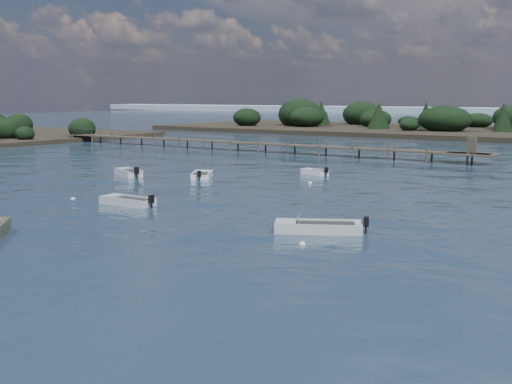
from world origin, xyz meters
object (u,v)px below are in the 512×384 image
Objects in this scene: dinghy_mid_grey at (128,203)px; tender_far_white at (315,173)px; dinghy_mid_white_a at (318,229)px; jetty at (262,144)px; dinghy_extra_a at (202,176)px; tender_far_grey at (128,174)px.

tender_far_white is at bearing 83.43° from dinghy_mid_grey.
jetty is at bearing 126.79° from dinghy_mid_white_a.
jetty is (-14.41, 37.65, 0.85)m from dinghy_mid_grey.
dinghy_extra_a is 0.83× the size of dinghy_mid_grey.
tender_far_grey is 16.38m from tender_far_white.
tender_far_white is (2.38, 20.63, 0.00)m from dinghy_mid_grey.
tender_far_white is at bearing -45.39° from jetty.
tender_far_grey is 27.15m from jetty.
dinghy_mid_white_a is 47.68m from jetty.
tender_far_grey is at bearing 155.55° from dinghy_mid_white_a.
dinghy_extra_a is at bearing -67.88° from jetty.
dinghy_extra_a is at bearing 22.66° from tender_far_grey.
tender_far_grey is at bearing -157.34° from dinghy_extra_a.
dinghy_mid_white_a is at bearing -2.12° from dinghy_mid_grey.
tender_far_grey is at bearing 134.80° from dinghy_mid_grey.
dinghy_mid_white_a is 0.07× the size of jetty.
dinghy_mid_white_a reaches higher than tender_far_white.
dinghy_mid_white_a reaches higher than dinghy_extra_a.
tender_far_white is (6.91, 7.29, -0.00)m from dinghy_extra_a.
dinghy_mid_grey is at bearing -71.24° from dinghy_extra_a.
tender_far_grey reaches higher than dinghy_extra_a.
dinghy_mid_grey is at bearing -69.06° from jetty.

